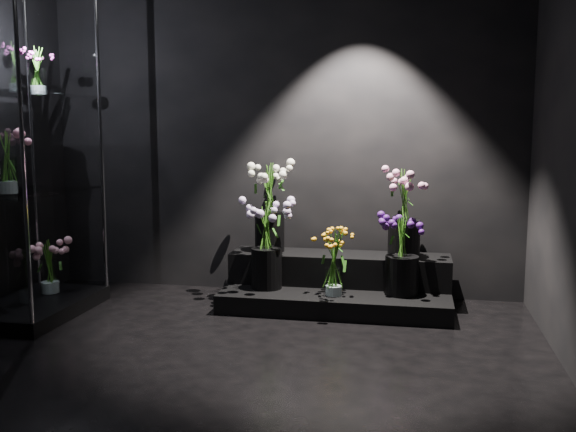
# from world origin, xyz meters

# --- Properties ---
(floor) EXTENTS (4.00, 4.00, 0.00)m
(floor) POSITION_xyz_m (0.00, 0.00, 0.00)
(floor) COLOR black
(floor) RESTS_ON ground
(wall_back) EXTENTS (4.00, 0.00, 4.00)m
(wall_back) POSITION_xyz_m (0.00, 2.00, 1.40)
(wall_back) COLOR black
(wall_back) RESTS_ON floor
(display_riser) EXTENTS (1.75, 0.78, 0.39)m
(display_riser) POSITION_xyz_m (0.54, 1.65, 0.16)
(display_riser) COLOR black
(display_riser) RESTS_ON floor
(display_case) EXTENTS (0.65, 1.09, 2.39)m
(display_case) POSITION_xyz_m (-1.65, 0.93, 1.20)
(display_case) COLOR black
(display_case) RESTS_ON floor
(bouquet_orange_bells) EXTENTS (0.29, 0.29, 0.52)m
(bouquet_orange_bells) POSITION_xyz_m (0.54, 1.37, 0.42)
(bouquet_orange_bells) COLOR white
(bouquet_orange_bells) RESTS_ON display_riser
(bouquet_lilac) EXTENTS (0.40, 0.40, 0.71)m
(bouquet_lilac) POSITION_xyz_m (-0.00, 1.49, 0.56)
(bouquet_lilac) COLOR black
(bouquet_lilac) RESTS_ON display_riser
(bouquet_purple) EXTENTS (0.42, 0.42, 0.60)m
(bouquet_purple) POSITION_xyz_m (1.04, 1.50, 0.48)
(bouquet_purple) COLOR black
(bouquet_purple) RESTS_ON display_riser
(bouquet_cream_roses) EXTENTS (0.46, 0.46, 0.72)m
(bouquet_cream_roses) POSITION_xyz_m (-0.04, 1.76, 0.82)
(bouquet_cream_roses) COLOR black
(bouquet_cream_roses) RESTS_ON display_riser
(bouquet_pink_roses) EXTENTS (0.46, 0.46, 0.68)m
(bouquet_pink_roses) POSITION_xyz_m (1.04, 1.72, 0.78)
(bouquet_pink_roses) COLOR black
(bouquet_pink_roses) RESTS_ON display_riser
(bouquet_case_pink) EXTENTS (0.35, 0.35, 0.43)m
(bouquet_case_pink) POSITION_xyz_m (-1.70, 0.75, 1.16)
(bouquet_case_pink) COLOR white
(bouquet_case_pink) RESTS_ON display_case
(bouquet_case_magenta) EXTENTS (0.23, 0.23, 0.35)m
(bouquet_case_magenta) POSITION_xyz_m (-1.65, 1.10, 1.82)
(bouquet_case_magenta) COLOR white
(bouquet_case_magenta) RESTS_ON display_case
(bouquet_case_base_pink) EXTENTS (0.35, 0.35, 0.43)m
(bouquet_case_base_pink) POSITION_xyz_m (-1.67, 1.15, 0.34)
(bouquet_case_base_pink) COLOR white
(bouquet_case_base_pink) RESTS_ON display_case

